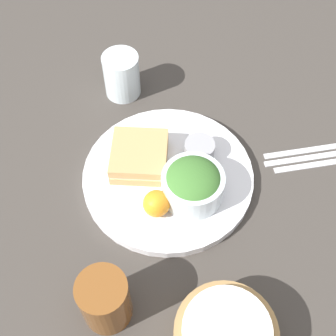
# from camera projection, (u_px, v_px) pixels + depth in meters

# --- Properties ---
(ground_plane) EXTENTS (4.00, 4.00, 0.00)m
(ground_plane) POSITION_uv_depth(u_px,v_px,m) (168.00, 179.00, 0.90)
(ground_plane) COLOR #3D3833
(plate) EXTENTS (0.32, 0.32, 0.02)m
(plate) POSITION_uv_depth(u_px,v_px,m) (168.00, 177.00, 0.89)
(plate) COLOR silver
(plate) RESTS_ON ground_plane
(sandwich) EXTENTS (0.11, 0.11, 0.04)m
(sandwich) POSITION_uv_depth(u_px,v_px,m) (139.00, 156.00, 0.88)
(sandwich) COLOR tan
(sandwich) RESTS_ON plate
(salad_bowl) EXTENTS (0.11, 0.11, 0.07)m
(salad_bowl) POSITION_uv_depth(u_px,v_px,m) (193.00, 184.00, 0.83)
(salad_bowl) COLOR silver
(salad_bowl) RESTS_ON plate
(dressing_cup) EXTENTS (0.06, 0.06, 0.04)m
(dressing_cup) POSITION_uv_depth(u_px,v_px,m) (199.00, 150.00, 0.90)
(dressing_cup) COLOR #99999E
(dressing_cup) RESTS_ON plate
(orange_wedge) EXTENTS (0.05, 0.05, 0.05)m
(orange_wedge) POSITION_uv_depth(u_px,v_px,m) (157.00, 204.00, 0.82)
(orange_wedge) COLOR orange
(orange_wedge) RESTS_ON plate
(drink_glass) EXTENTS (0.08, 0.08, 0.11)m
(drink_glass) POSITION_uv_depth(u_px,v_px,m) (105.00, 300.00, 0.71)
(drink_glass) COLOR brown
(drink_glass) RESTS_ON ground_plane
(fork) EXTENTS (0.19, 0.05, 0.01)m
(fork) POSITION_uv_depth(u_px,v_px,m) (310.00, 150.00, 0.94)
(fork) COLOR silver
(fork) RESTS_ON ground_plane
(knife) EXTENTS (0.20, 0.05, 0.01)m
(knife) POSITION_uv_depth(u_px,v_px,m) (313.00, 157.00, 0.93)
(knife) COLOR silver
(knife) RESTS_ON ground_plane
(spoon) EXTENTS (0.17, 0.04, 0.01)m
(spoon) POSITION_uv_depth(u_px,v_px,m) (317.00, 164.00, 0.92)
(spoon) COLOR silver
(spoon) RESTS_ON ground_plane
(water_glass) EXTENTS (0.08, 0.08, 0.10)m
(water_glass) POSITION_uv_depth(u_px,v_px,m) (122.00, 75.00, 0.99)
(water_glass) COLOR silver
(water_glass) RESTS_ON ground_plane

